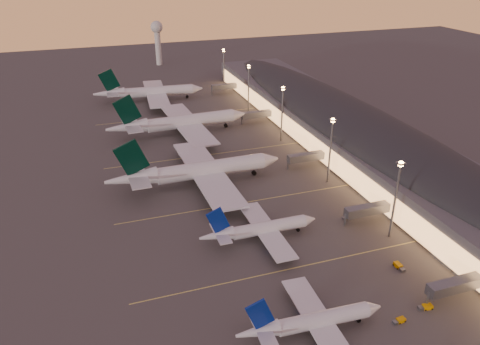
{
  "coord_description": "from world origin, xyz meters",
  "views": [
    {
      "loc": [
        -48.18,
        -101.3,
        81.73
      ],
      "look_at": [
        2.0,
        45.0,
        7.0
      ],
      "focal_mm": 35.0,
      "sensor_mm": 36.0,
      "label": 1
    }
  ],
  "objects_px": {
    "radar_tower": "(157,35)",
    "baggage_tug_c": "(348,217)",
    "airliner_wide_mid": "(179,122)",
    "airliner_wide_far": "(150,92)",
    "baggage_tug_d": "(399,266)",
    "airliner_narrow_north": "(260,229)",
    "baggage_tug_b": "(426,307)",
    "airliner_narrow_south": "(311,322)",
    "airliner_wide_near": "(197,171)",
    "baggage_tug_a": "(399,321)"
  },
  "relations": [
    {
      "from": "airliner_wide_mid",
      "to": "airliner_wide_far",
      "type": "height_order",
      "value": "airliner_wide_mid"
    },
    {
      "from": "baggage_tug_b",
      "to": "airliner_wide_near",
      "type": "bearing_deg",
      "value": 120.0
    },
    {
      "from": "airliner_wide_near",
      "to": "airliner_wide_mid",
      "type": "height_order",
      "value": "airliner_wide_mid"
    },
    {
      "from": "baggage_tug_a",
      "to": "baggage_tug_c",
      "type": "relative_size",
      "value": 0.94
    },
    {
      "from": "baggage_tug_c",
      "to": "airliner_narrow_north",
      "type": "bearing_deg",
      "value": -177.99
    },
    {
      "from": "airliner_wide_far",
      "to": "airliner_narrow_south",
      "type": "bearing_deg",
      "value": -83.68
    },
    {
      "from": "airliner_wide_far",
      "to": "airliner_narrow_north",
      "type": "bearing_deg",
      "value": -82.21
    },
    {
      "from": "radar_tower",
      "to": "baggage_tug_c",
      "type": "bearing_deg",
      "value": -85.54
    },
    {
      "from": "airliner_narrow_south",
      "to": "baggage_tug_a",
      "type": "distance_m",
      "value": 22.43
    },
    {
      "from": "airliner_wide_near",
      "to": "airliner_wide_far",
      "type": "height_order",
      "value": "airliner_wide_near"
    },
    {
      "from": "airliner_narrow_north",
      "to": "airliner_wide_near",
      "type": "xyz_separation_m",
      "value": [
        -9.1,
        42.41,
        2.04
      ]
    },
    {
      "from": "airliner_narrow_south",
      "to": "baggage_tug_c",
      "type": "height_order",
      "value": "airliner_narrow_south"
    },
    {
      "from": "radar_tower",
      "to": "baggage_tug_c",
      "type": "height_order",
      "value": "radar_tower"
    },
    {
      "from": "airliner_narrow_south",
      "to": "radar_tower",
      "type": "relative_size",
      "value": 1.12
    },
    {
      "from": "baggage_tug_c",
      "to": "baggage_tug_d",
      "type": "distance_m",
      "value": 28.05
    },
    {
      "from": "airliner_wide_mid",
      "to": "radar_tower",
      "type": "distance_m",
      "value": 152.34
    },
    {
      "from": "baggage_tug_a",
      "to": "baggage_tug_b",
      "type": "distance_m",
      "value": 9.24
    },
    {
      "from": "radar_tower",
      "to": "airliner_wide_near",
      "type": "bearing_deg",
      "value": -96.13
    },
    {
      "from": "airliner_narrow_south",
      "to": "baggage_tug_b",
      "type": "height_order",
      "value": "airliner_narrow_south"
    },
    {
      "from": "baggage_tug_d",
      "to": "airliner_wide_mid",
      "type": "bearing_deg",
      "value": 17.05
    },
    {
      "from": "airliner_narrow_south",
      "to": "baggage_tug_a",
      "type": "height_order",
      "value": "airliner_narrow_south"
    },
    {
      "from": "baggage_tug_c",
      "to": "baggage_tug_b",
      "type": "bearing_deg",
      "value": -95.85
    },
    {
      "from": "baggage_tug_c",
      "to": "baggage_tug_d",
      "type": "height_order",
      "value": "baggage_tug_d"
    },
    {
      "from": "airliner_wide_far",
      "to": "baggage_tug_b",
      "type": "bearing_deg",
      "value": -74.89
    },
    {
      "from": "airliner_wide_near",
      "to": "baggage_tug_a",
      "type": "distance_m",
      "value": 91.46
    },
    {
      "from": "baggage_tug_c",
      "to": "baggage_tug_d",
      "type": "relative_size",
      "value": 0.91
    },
    {
      "from": "baggage_tug_c",
      "to": "baggage_tug_d",
      "type": "bearing_deg",
      "value": -91.07
    },
    {
      "from": "airliner_narrow_north",
      "to": "airliner_wide_far",
      "type": "distance_m",
      "value": 156.37
    },
    {
      "from": "airliner_wide_far",
      "to": "baggage_tug_b",
      "type": "xyz_separation_m",
      "value": [
        36.99,
        -198.79,
        -4.71
      ]
    },
    {
      "from": "airliner_narrow_north",
      "to": "airliner_wide_near",
      "type": "height_order",
      "value": "airliner_wide_near"
    },
    {
      "from": "radar_tower",
      "to": "airliner_narrow_north",
      "type": "bearing_deg",
      "value": -92.99
    },
    {
      "from": "baggage_tug_b",
      "to": "baggage_tug_c",
      "type": "height_order",
      "value": "baggage_tug_b"
    },
    {
      "from": "baggage_tug_c",
      "to": "airliner_narrow_south",
      "type": "bearing_deg",
      "value": -130.41
    },
    {
      "from": "baggage_tug_d",
      "to": "radar_tower",
      "type": "bearing_deg",
      "value": 4.89
    },
    {
      "from": "airliner_wide_mid",
      "to": "baggage_tug_b",
      "type": "distance_m",
      "value": 143.87
    },
    {
      "from": "airliner_narrow_south",
      "to": "baggage_tug_a",
      "type": "xyz_separation_m",
      "value": [
        21.89,
        -3.89,
        -2.92
      ]
    },
    {
      "from": "radar_tower",
      "to": "baggage_tug_d",
      "type": "relative_size",
      "value": 8.25
    },
    {
      "from": "airliner_wide_mid",
      "to": "baggage_tug_b",
      "type": "bearing_deg",
      "value": -79.95
    },
    {
      "from": "baggage_tug_d",
      "to": "airliner_narrow_north",
      "type": "bearing_deg",
      "value": 51.26
    },
    {
      "from": "radar_tower",
      "to": "baggage_tug_c",
      "type": "relative_size",
      "value": 9.04
    },
    {
      "from": "baggage_tug_d",
      "to": "baggage_tug_a",
      "type": "bearing_deg",
      "value": 145.21
    },
    {
      "from": "airliner_wide_mid",
      "to": "airliner_wide_far",
      "type": "bearing_deg",
      "value": 91.99
    },
    {
      "from": "baggage_tug_c",
      "to": "airliner_wide_far",
      "type": "bearing_deg",
      "value": 104.16
    },
    {
      "from": "radar_tower",
      "to": "baggage_tug_d",
      "type": "distance_m",
      "value": 276.04
    },
    {
      "from": "airliner_narrow_south",
      "to": "baggage_tug_a",
      "type": "bearing_deg",
      "value": -7.36
    },
    {
      "from": "airliner_narrow_south",
      "to": "airliner_wide_near",
      "type": "xyz_separation_m",
      "value": [
        -6.34,
        82.96,
        2.19
      ]
    },
    {
      "from": "airliner_wide_far",
      "to": "radar_tower",
      "type": "bearing_deg",
      "value": 81.25
    },
    {
      "from": "airliner_wide_near",
      "to": "baggage_tug_d",
      "type": "bearing_deg",
      "value": -60.21
    },
    {
      "from": "baggage_tug_b",
      "to": "airliner_wide_mid",
      "type": "bearing_deg",
      "value": 109.21
    },
    {
      "from": "airliner_wide_near",
      "to": "baggage_tug_b",
      "type": "relative_size",
      "value": 17.6
    }
  ]
}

